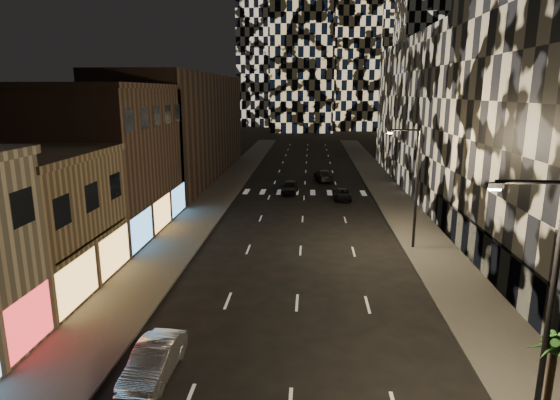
# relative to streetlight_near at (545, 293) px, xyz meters

# --- Properties ---
(sidewalk_left) EXTENTS (4.00, 120.00, 0.15)m
(sidewalk_left) POSITION_rel_streetlight_near_xyz_m (-18.35, 40.00, -5.28)
(sidewalk_left) COLOR #47443F
(sidewalk_left) RESTS_ON ground
(sidewalk_right) EXTENTS (4.00, 120.00, 0.15)m
(sidewalk_right) POSITION_rel_streetlight_near_xyz_m (1.65, 40.00, -5.28)
(sidewalk_right) COLOR #47443F
(sidewalk_right) RESTS_ON ground
(curb_left) EXTENTS (0.20, 120.00, 0.15)m
(curb_left) POSITION_rel_streetlight_near_xyz_m (-16.25, 40.00, -5.28)
(curb_left) COLOR #4C4C47
(curb_left) RESTS_ON ground
(curb_right) EXTENTS (0.20, 120.00, 0.15)m
(curb_right) POSITION_rel_streetlight_near_xyz_m (-0.45, 40.00, -5.28)
(curb_right) COLOR #4C4C47
(curb_right) RESTS_ON ground
(retail_tan) EXTENTS (10.00, 10.00, 8.00)m
(retail_tan) POSITION_rel_streetlight_near_xyz_m (-25.35, 11.00, -1.35)
(retail_tan) COLOR #7A6549
(retail_tan) RESTS_ON ground
(retail_brown) EXTENTS (10.00, 15.00, 12.00)m
(retail_brown) POSITION_rel_streetlight_near_xyz_m (-25.35, 23.50, 0.65)
(retail_brown) COLOR #443127
(retail_brown) RESTS_ON ground
(retail_filler_left) EXTENTS (10.00, 40.00, 14.00)m
(retail_filler_left) POSITION_rel_streetlight_near_xyz_m (-25.35, 50.00, 1.65)
(retail_filler_left) COLOR #443127
(retail_filler_left) RESTS_ON ground
(midrise_base) EXTENTS (0.60, 25.00, 3.00)m
(midrise_base) POSITION_rel_streetlight_near_xyz_m (3.95, 14.50, -3.85)
(midrise_base) COLOR #383838
(midrise_base) RESTS_ON ground
(midrise_filler_right) EXTENTS (16.00, 40.00, 18.00)m
(midrise_filler_right) POSITION_rel_streetlight_near_xyz_m (11.65, 47.00, 3.65)
(midrise_filler_right) COLOR #232326
(midrise_filler_right) RESTS_ON ground
(streetlight_near) EXTENTS (2.55, 0.25, 9.00)m
(streetlight_near) POSITION_rel_streetlight_near_xyz_m (0.00, 0.00, 0.00)
(streetlight_near) COLOR black
(streetlight_near) RESTS_ON sidewalk_right
(streetlight_far) EXTENTS (2.55, 0.25, 9.00)m
(streetlight_far) POSITION_rel_streetlight_near_xyz_m (0.00, 20.00, 0.00)
(streetlight_far) COLOR black
(streetlight_far) RESTS_ON sidewalk_right
(car_silver_parked) EXTENTS (1.75, 4.53, 1.47)m
(car_silver_parked) POSITION_rel_streetlight_near_xyz_m (-14.15, 2.49, -4.62)
(car_silver_parked) COLOR #A5A5AA
(car_silver_parked) RESTS_ON ground
(car_dark_midlane) EXTENTS (2.09, 4.54, 1.51)m
(car_dark_midlane) POSITION_rel_streetlight_near_xyz_m (-10.07, 39.35, -4.60)
(car_dark_midlane) COLOR black
(car_dark_midlane) RESTS_ON ground
(car_dark_oncoming) EXTENTS (2.70, 5.39, 1.50)m
(car_dark_oncoming) POSITION_rel_streetlight_near_xyz_m (-5.88, 47.61, -4.60)
(car_dark_oncoming) COLOR black
(car_dark_oncoming) RESTS_ON ground
(car_dark_rightlane) EXTENTS (2.03, 4.18, 1.15)m
(car_dark_rightlane) POSITION_rel_streetlight_near_xyz_m (-4.04, 36.54, -4.78)
(car_dark_rightlane) COLOR black
(car_dark_rightlane) RESTS_ON ground
(palm_tree) EXTENTS (1.86, 1.86, 3.67)m
(palm_tree) POSITION_rel_streetlight_near_xyz_m (0.65, 0.13, -2.18)
(palm_tree) COLOR #47331E
(palm_tree) RESTS_ON sidewalk_right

